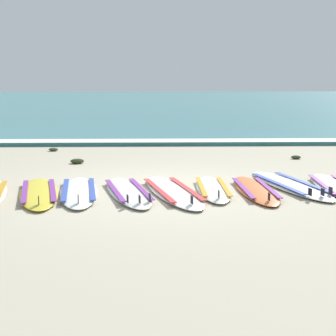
{
  "coord_description": "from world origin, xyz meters",
  "views": [
    {
      "loc": [
        -0.04,
        -8.0,
        1.76
      ],
      "look_at": [
        0.18,
        0.55,
        0.25
      ],
      "focal_mm": 53.63,
      "sensor_mm": 36.0,
      "label": 1
    }
  ],
  "objects": [
    {
      "name": "ground_plane",
      "position": [
        0.0,
        0.0,
        0.0
      ],
      "size": [
        80.0,
        80.0,
        0.0
      ],
      "primitive_type": "plane",
      "color": "#B7AD93"
    },
    {
      "name": "surfboard_4",
      "position": [
        0.23,
        -0.34,
        0.04
      ],
      "size": [
        1.2,
        2.58,
        0.18
      ],
      "color": "white",
      "rests_on": "ground"
    },
    {
      "name": "wave_foam_strip",
      "position": [
        0.0,
        5.75,
        0.06
      ],
      "size": [
        80.0,
        0.82,
        0.11
      ],
      "primitive_type": "cube",
      "color": "white",
      "rests_on": "ground"
    },
    {
      "name": "surfboard_6",
      "position": [
        1.55,
        -0.26,
        0.04
      ],
      "size": [
        0.61,
        2.19,
        0.18
      ],
      "color": "orange",
      "rests_on": "ground"
    },
    {
      "name": "sea",
      "position": [
        0.0,
        35.34,
        0.05
      ],
      "size": [
        80.0,
        60.0,
        0.1
      ],
      "primitive_type": "cube",
      "color": "teal",
      "rests_on": "ground"
    },
    {
      "name": "surfboard_3",
      "position": [
        -0.47,
        -0.35,
        0.04
      ],
      "size": [
        1.09,
        2.37,
        0.18
      ],
      "color": "silver",
      "rests_on": "ground"
    },
    {
      "name": "surfboard_2",
      "position": [
        -1.24,
        -0.3,
        0.04
      ],
      "size": [
        0.9,
        2.37,
        0.18
      ],
      "color": "white",
      "rests_on": "ground"
    },
    {
      "name": "surfboard_5",
      "position": [
        0.88,
        -0.16,
        0.04
      ],
      "size": [
        0.52,
        2.04,
        0.18
      ],
      "color": "silver",
      "rests_on": "ground"
    },
    {
      "name": "surfboard_1",
      "position": [
        -1.84,
        -0.38,
        0.04
      ],
      "size": [
        1.08,
        2.39,
        0.18
      ],
      "color": "yellow",
      "rests_on": "ground"
    },
    {
      "name": "seaweed_clump_mid_sand",
      "position": [
        -1.7,
        2.58,
        0.05
      ],
      "size": [
        0.29,
        0.23,
        0.1
      ],
      "primitive_type": "ellipsoid",
      "color": "#2D381E",
      "rests_on": "ground"
    },
    {
      "name": "surfboard_7",
      "position": [
        2.19,
        0.1,
        0.04
      ],
      "size": [
        1.22,
        2.59,
        0.18
      ],
      "color": "white",
      "rests_on": "ground"
    },
    {
      "name": "surfboard_8",
      "position": [
        2.9,
        -0.04,
        0.04
      ],
      "size": [
        0.7,
        2.26,
        0.18
      ],
      "color": "silver",
      "rests_on": "ground"
    },
    {
      "name": "seaweed_clump_near_shoreline",
      "position": [
        -2.58,
        4.49,
        0.04
      ],
      "size": [
        0.23,
        0.19,
        0.08
      ],
      "primitive_type": "ellipsoid",
      "color": "#384723",
      "rests_on": "ground"
    },
    {
      "name": "seaweed_clump_by_the_boards",
      "position": [
        3.14,
        3.08,
        0.04
      ],
      "size": [
        0.22,
        0.18,
        0.08
      ],
      "primitive_type": "ellipsoid",
      "color": "#2D381E",
      "rests_on": "ground"
    }
  ]
}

